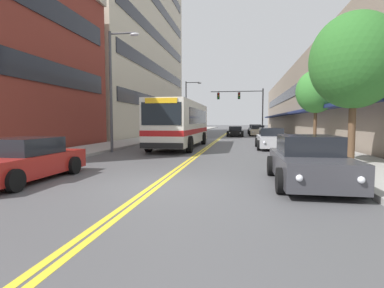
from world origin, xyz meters
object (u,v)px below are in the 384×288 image
Objects in this scene: city_bus at (181,122)px; car_navy_parked_left_mid at (184,132)px; car_slate_blue_parked_right_mid at (255,130)px; street_tree_right_near at (354,61)px; street_tree_right_mid at (316,92)px; street_lamp_left_near at (115,81)px; street_lamp_left_far at (188,103)px; car_dark_grey_parked_right_foreground at (308,162)px; car_black_moving_lead at (235,132)px; car_champagne_parked_right_far at (257,131)px; car_silver_parked_right_end at (271,139)px; traffic_signal_mast at (244,102)px; car_red_parked_left_near at (23,161)px.

car_navy_parked_left_mid is at bearing 100.07° from city_bus.
street_tree_right_near is (2.31, -33.95, 3.54)m from car_slate_blue_parked_right_mid.
car_navy_parked_left_mid is 0.86× the size of street_tree_right_mid.
street_lamp_left_near is 24.26m from street_lamp_left_far.
car_black_moving_lead is at bearing 95.35° from car_dark_grey_parked_right_foreground.
car_black_moving_lead is 0.67× the size of street_lamp_left_near.
street_tree_right_mid is (3.17, -17.48, 3.34)m from car_champagne_parked_right_far.
car_dark_grey_parked_right_foreground reaches higher than car_silver_parked_right_end.
street_tree_right_near is at bearing -86.10° from car_slate_blue_parked_right_mid.
traffic_signal_mast reaches higher than car_slate_blue_parked_right_mid.
traffic_signal_mast is at bearing 104.06° from street_tree_right_mid.
street_tree_right_mid is (9.50, 1.60, 2.19)m from city_bus.
car_dark_grey_parked_right_foreground is (6.26, -11.95, -1.13)m from city_bus.
car_silver_parked_right_end is 0.97× the size of car_black_moving_lead.
car_slate_blue_parked_right_mid is at bearing 90.40° from car_champagne_parked_right_far.
street_tree_right_mid is at bearing 76.55° from car_dark_grey_parked_right_foreground.
car_navy_parked_left_mid is 0.64× the size of traffic_signal_mast.
street_lamp_left_near is at bearing -106.87° from car_black_moving_lead.
car_navy_parked_left_mid is at bearing 122.69° from car_silver_parked_right_end.
car_black_moving_lead is at bearing -109.60° from car_slate_blue_parked_right_mid.
traffic_signal_mast reaches higher than car_champagne_parked_right_far.
city_bus is 18.04m from car_black_moving_lead.
car_slate_blue_parked_right_mid is at bearing 90.00° from car_silver_parked_right_end.
street_tree_right_near is at bearing -95.16° from street_tree_right_mid.
car_navy_parked_left_mid is at bearing 135.32° from street_tree_right_mid.
traffic_signal_mast is at bearing 97.71° from street_tree_right_near.
car_red_parked_left_near is 15.41m from car_silver_parked_right_end.
car_slate_blue_parked_right_mid is 0.59× the size of street_lamp_left_near.
car_dark_grey_parked_right_foreground is at bearing -90.04° from car_slate_blue_parked_right_mid.
car_navy_parked_left_mid is 10.42m from car_champagne_parked_right_far.
city_bus is 5.79m from street_lamp_left_near.
car_red_parked_left_near is 0.96× the size of car_black_moving_lead.
city_bus is 1.81× the size of street_tree_right_near.
street_lamp_left_near is (-9.43, -4.06, 3.59)m from car_silver_parked_right_end.
car_champagne_parked_right_far is 0.62× the size of traffic_signal_mast.
car_silver_parked_right_end is 0.87× the size of street_tree_right_mid.
car_silver_parked_right_end is (-0.00, -25.67, -0.00)m from car_slate_blue_parked_right_mid.
car_dark_grey_parked_right_foreground is at bearing -90.13° from car_champagne_parked_right_far.
car_slate_blue_parked_right_mid is 11.48m from street_lamp_left_far.
car_navy_parked_left_mid reaches higher than car_black_moving_lead.
car_silver_parked_right_end is 0.64× the size of traffic_signal_mast.
street_lamp_left_near is at bearing 160.21° from street_tree_right_near.
car_dark_grey_parked_right_foreground is at bearing -123.54° from street_tree_right_near.
street_lamp_left_near is (-6.63, -21.86, 3.66)m from car_black_moving_lead.
street_lamp_left_near reaches higher than car_navy_parked_left_mid.
traffic_signal_mast is 0.98× the size of street_lamp_left_far.
street_tree_right_near is (11.74, -4.22, -0.05)m from street_lamp_left_near.
car_champagne_parked_right_far is at bearing 100.29° from street_tree_right_mid.
street_tree_right_near is at bearing -44.43° from city_bus.
car_black_moving_lead is at bearing -153.54° from car_champagne_parked_right_far.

